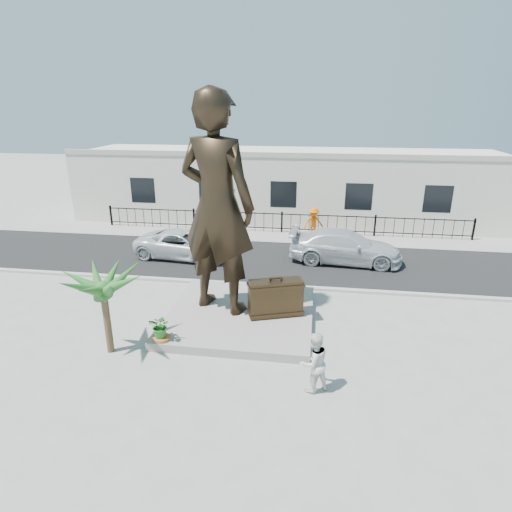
{
  "coord_description": "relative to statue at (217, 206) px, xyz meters",
  "views": [
    {
      "loc": [
        2.09,
        -12.25,
        7.48
      ],
      "look_at": [
        0.0,
        2.0,
        2.3
      ],
      "focal_mm": 30.0,
      "sensor_mm": 36.0,
      "label": 1
    }
  ],
  "objects": [
    {
      "name": "street",
      "position": [
        1.32,
        6.23,
        -4.14
      ],
      "size": [
        40.0,
        7.0,
        0.01
      ],
      "primitive_type": "cube",
      "color": "black",
      "rests_on": "ground"
    },
    {
      "name": "far_sidewalk",
      "position": [
        1.32,
        10.23,
        -4.14
      ],
      "size": [
        40.0,
        2.5,
        0.02
      ],
      "primitive_type": "cube",
      "color": "#9E9991",
      "rests_on": "ground"
    },
    {
      "name": "car_white",
      "position": [
        -3.21,
        5.88,
        -3.45
      ],
      "size": [
        5.14,
        2.78,
        1.37
      ],
      "primitive_type": "imported",
      "rotation": [
        0.0,
        0.0,
        1.47
      ],
      "color": "silver",
      "rests_on": "street"
    },
    {
      "name": "plinth",
      "position": [
        0.82,
        -0.27,
        -4.0
      ],
      "size": [
        5.2,
        5.2,
        0.3
      ],
      "primitive_type": "cube",
      "color": "gray",
      "rests_on": "ground"
    },
    {
      "name": "car_silver",
      "position": [
        4.86,
        6.33,
        -3.35
      ],
      "size": [
        5.58,
        2.57,
        1.58
      ],
      "primitive_type": "imported",
      "rotation": [
        0.0,
        0.0,
        1.5
      ],
      "color": "silver",
      "rests_on": "street"
    },
    {
      "name": "fence",
      "position": [
        1.32,
        11.03,
        -3.55
      ],
      "size": [
        22.0,
        0.1,
        1.2
      ],
      "primitive_type": "cube",
      "color": "black",
      "rests_on": "ground"
    },
    {
      "name": "ground",
      "position": [
        1.32,
        -1.77,
        -4.15
      ],
      "size": [
        100.0,
        100.0,
        0.0
      ],
      "primitive_type": "plane",
      "color": "#9E9991",
      "rests_on": "ground"
    },
    {
      "name": "suitcase",
      "position": [
        2.1,
        -0.35,
        -3.18
      ],
      "size": [
        1.99,
        1.2,
        1.33
      ],
      "primitive_type": "cube",
      "rotation": [
        0.0,
        0.0,
        0.34
      ],
      "color": "#312414",
      "rests_on": "plinth"
    },
    {
      "name": "shrub",
      "position": [
        -1.34,
        -2.57,
        -3.36
      ],
      "size": [
        0.77,
        0.7,
        0.76
      ],
      "primitive_type": "imported",
      "rotation": [
        0.0,
        0.0,
        -0.16
      ],
      "color": "#286F24",
      "rests_on": "planter"
    },
    {
      "name": "planter",
      "position": [
        -1.34,
        -2.57,
        -3.95
      ],
      "size": [
        0.56,
        0.56,
        0.4
      ],
      "primitive_type": "cylinder",
      "color": "#A2632B",
      "rests_on": "ground"
    },
    {
      "name": "curb",
      "position": [
        1.32,
        2.73,
        -4.09
      ],
      "size": [
        40.0,
        0.25,
        0.12
      ],
      "primitive_type": "cube",
      "color": "#A5A399",
      "rests_on": "ground"
    },
    {
      "name": "palm_tree",
      "position": [
        -2.89,
        -3.01,
        -4.15
      ],
      "size": [
        1.8,
        1.8,
        3.2
      ],
      "primitive_type": null,
      "color": "#255D21",
      "rests_on": "ground"
    },
    {
      "name": "building",
      "position": [
        1.32,
        15.23,
        -1.95
      ],
      "size": [
        28.0,
        7.0,
        4.4
      ],
      "primitive_type": "cube",
      "color": "silver",
      "rests_on": "ground"
    },
    {
      "name": "tourist",
      "position": [
        3.53,
        -4.03,
        -3.27
      ],
      "size": [
        1.07,
        1.02,
        1.75
      ],
      "primitive_type": "imported",
      "rotation": [
        0.0,
        0.0,
        3.72
      ],
      "color": "silver",
      "rests_on": "ground"
    },
    {
      "name": "statue",
      "position": [
        0.0,
        0.0,
        0.0
      ],
      "size": [
        3.24,
        2.64,
        7.69
      ],
      "primitive_type": "imported",
      "rotation": [
        0.0,
        0.0,
        2.82
      ],
      "color": "black",
      "rests_on": "plinth"
    },
    {
      "name": "worker",
      "position": [
        3.24,
        10.25,
        -3.24
      ],
      "size": [
        1.29,
        0.97,
        1.77
      ],
      "primitive_type": "imported",
      "rotation": [
        0.0,
        0.0,
        0.31
      ],
      "color": "orange",
      "rests_on": "far_sidewalk"
    }
  ]
}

